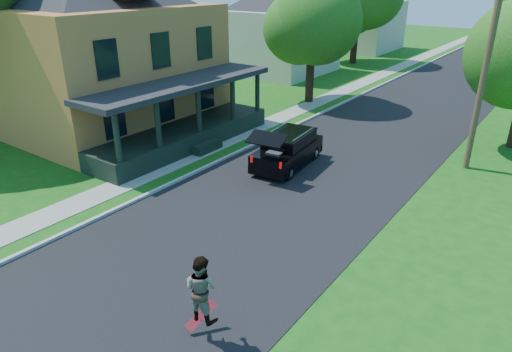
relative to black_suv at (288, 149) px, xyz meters
The scene contains 13 objects.
ground 6.91m from the black_suv, 78.24° to the right, with size 140.00×140.00×0.00m, color #145310.
street 13.37m from the black_suv, 83.98° to the left, with size 8.00×120.00×0.02m, color black.
curb 13.56m from the black_suv, 101.29° to the left, with size 0.15×120.00×0.12m, color #A2A29D.
sidewalk 13.95m from the black_suv, 107.55° to the left, with size 1.30×120.00×0.03m, color gray.
front_walk 8.17m from the black_suv, behind, with size 6.50×1.20×0.03m, color gray.
main_house 12.16m from the black_suv, behind, with size 15.56×15.56×10.10m.
neighbor_house_mid 21.37m from the black_suv, 125.00° to the left, with size 12.78×12.78×8.30m.
neighbor_house_far 35.58m from the black_suv, 109.98° to the left, with size 12.78×12.78×8.30m.
black_suv is the anchor object (origin of this frame).
skateboarder 10.49m from the black_suv, 68.14° to the right, with size 0.83×0.67×1.61m.
skateboard 10.33m from the black_suv, 68.72° to the right, with size 0.45×0.69×0.62m.
tree_left_mid 11.95m from the black_suv, 115.16° to the left, with size 6.18×6.27×7.99m.
utility_pole_near 8.73m from the black_suv, 34.50° to the left, with size 1.48×0.59×9.56m.
Camera 1 is at (8.25, -8.86, 7.61)m, focal length 32.00 mm.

